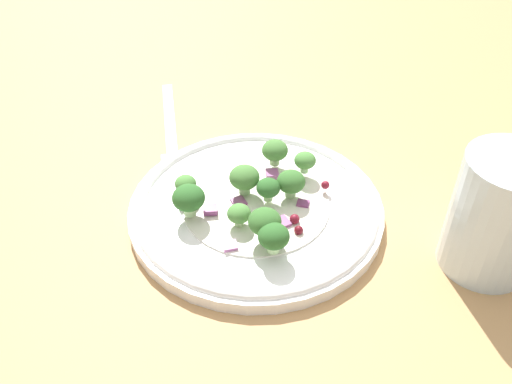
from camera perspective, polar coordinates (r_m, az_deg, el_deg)
ground_plane at (r=54.01cm, az=-0.49°, el=-1.77°), size 180.00×180.00×2.00cm
plate at (r=51.42cm, az=-0.00°, el=-1.57°), size 23.52×23.52×1.70cm
dressing_pool at (r=51.13cm, az=-0.00°, el=-1.20°), size 13.64×13.64×0.20cm
broccoli_floret_0 at (r=49.96cm, az=1.24°, el=0.37°), size 2.18×2.18×2.21cm
broccoli_floret_1 at (r=50.63cm, az=3.63°, el=1.01°), size 2.63×2.63×2.66cm
broccoli_floret_2 at (r=53.21cm, az=5.08°, el=3.22°), size 2.09×2.09×2.11cm
broccoli_floret_3 at (r=48.04cm, az=-1.76°, el=-2.29°), size 2.09×2.09×2.12cm
broccoli_floret_4 at (r=54.07cm, az=1.96°, el=4.27°), size 2.57×2.57×2.60cm
broccoli_floret_5 at (r=48.73cm, az=-6.96°, el=-0.67°), size 2.92×2.92×2.96cm
broccoli_floret_6 at (r=51.03cm, az=-7.27°, el=0.81°), size 1.98×1.98×2.00cm
broccoli_floret_7 at (r=46.06cm, az=0.91°, el=-3.14°), size 2.81×2.81×2.85cm
broccoli_floret_8 at (r=44.98cm, az=1.84°, el=-4.65°), size 2.62×2.62×2.65cm
broccoli_floret_9 at (r=50.88cm, az=-1.27°, el=1.50°), size 2.81×2.81×2.84cm
cranberry_0 at (r=52.19cm, az=7.16°, el=0.72°), size 0.80×0.80×0.80cm
cranberry_1 at (r=49.04cm, az=4.01°, el=-2.79°), size 0.90×0.90×0.90cm
cranberry_2 at (r=48.17cm, az=4.42°, el=-3.95°), size 0.80×0.80×0.80cm
onion_bit_0 at (r=51.07cm, az=4.87°, el=-1.21°), size 1.46×1.42×0.31cm
onion_bit_1 at (r=53.58cm, az=1.59°, el=1.93°), size 1.71×1.69×0.53cm
onion_bit_2 at (r=46.93cm, az=-2.69°, el=-5.56°), size 1.56×1.59×0.35cm
onion_bit_3 at (r=49.85cm, az=-4.64°, el=-1.91°), size 1.60×1.64×0.51cm
onion_bit_4 at (r=51.10cm, az=-1.79°, el=-1.06°), size 1.60×1.53×0.35cm
onion_bit_5 at (r=49.00cm, az=2.72°, el=-3.19°), size 1.59×1.44×0.49cm
fork at (r=63.43cm, az=-8.80°, el=6.30°), size 16.69×11.44×0.50cm
water_glass at (r=48.05cm, az=23.65°, el=-2.19°), size 7.51×7.51×10.63cm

